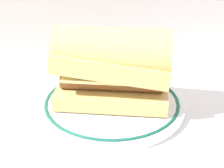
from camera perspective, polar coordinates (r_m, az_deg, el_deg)
name	(u,v)px	position (r m, az deg, el deg)	size (l,w,h in m)	color
ground_plane	(125,115)	(0.56, 2.38, -5.50)	(1.50, 1.50, 0.00)	silver
plate	(112,103)	(0.58, 0.00, -3.29)	(0.26, 0.26, 0.01)	white
sausage_sandwich	(112,65)	(0.54, 0.00, 3.37)	(0.21, 0.16, 0.13)	#E5BC70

